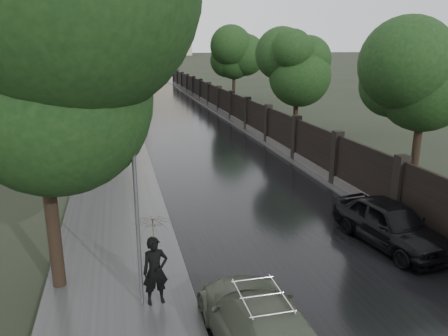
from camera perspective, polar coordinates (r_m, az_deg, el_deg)
ground at (r=12.42m, az=16.95°, el=-17.56°), size 800.00×800.00×0.00m
road at (r=198.96m, az=-12.60°, el=13.47°), size 8.00×420.00×0.02m
sidewalk_left at (r=198.88m, az=-14.37°, el=13.38°), size 4.00×420.00×0.16m
verge_right at (r=199.20m, az=-10.97°, el=13.57°), size 3.00×420.00×0.08m
fence_right at (r=42.45m, az=0.31°, el=8.08°), size 0.45×75.72×2.70m
tree_left_near at (r=11.92m, az=-23.60°, el=13.21°), size 5.44×5.44×9.16m
tree_left_far at (r=38.86m, az=-17.71°, el=12.91°), size 4.25×4.25×7.39m
tree_right_a at (r=21.43m, az=24.66°, el=9.71°), size 4.08×4.08×7.01m
tree_right_b at (r=33.54m, az=9.58°, el=12.58°), size 4.08×4.08×7.01m
tree_right_c at (r=50.56m, az=1.31°, el=13.79°), size 4.08×4.08×7.01m
lamp_post at (r=11.03m, az=-11.30°, el=-5.90°), size 0.25×0.12×5.11m
traffic_light at (r=34.06m, az=-11.51°, el=8.22°), size 0.16×0.32×4.00m
brick_building at (r=62.08m, az=-26.56°, el=17.25°), size 24.00×18.00×20.00m
volga_sedan at (r=10.27m, az=4.88°, el=-19.86°), size 2.30×5.03×1.42m
car_right_near at (r=16.12m, az=20.91°, el=-6.80°), size 2.47×4.84×1.58m
pedestrian_umbrella at (r=11.25m, az=-9.18°, el=-8.67°), size 1.21×1.23×2.87m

